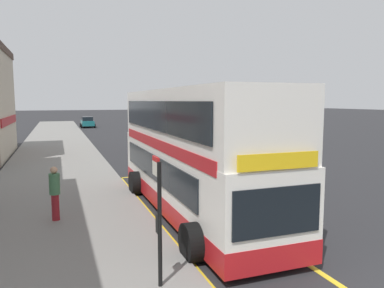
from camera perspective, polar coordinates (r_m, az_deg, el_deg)
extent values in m
plane|color=#28282B|center=(37.23, -9.29, 0.43)|extent=(260.00, 260.00, 0.00)
cube|color=gray|center=(36.58, -20.12, 0.11)|extent=(6.00, 76.00, 0.14)
cube|color=white|center=(13.37, -0.22, -4.78)|extent=(2.51, 11.18, 2.30)
cube|color=white|center=(13.11, -0.22, 4.25)|extent=(2.49, 10.96, 1.90)
cube|color=red|center=(13.56, -0.22, -8.31)|extent=(2.53, 11.20, 0.60)
cube|color=#B2191E|center=(13.18, -0.22, 0.21)|extent=(2.54, 10.29, 0.36)
cube|color=black|center=(13.32, -5.99, -3.55)|extent=(0.04, 8.95, 0.90)
cube|color=black|center=(12.73, -5.65, 4.37)|extent=(0.04, 9.84, 1.00)
cube|color=black|center=(8.40, 13.11, -10.16)|extent=(2.21, 0.04, 1.10)
cube|color=yellow|center=(8.15, 13.32, -2.60)|extent=(2.01, 0.04, 0.36)
cylinder|color=black|center=(9.53, 0.41, -14.93)|extent=(0.56, 1.00, 1.00)
cylinder|color=black|center=(10.71, 14.38, -12.66)|extent=(0.56, 1.00, 1.00)
cylinder|color=black|center=(16.09, -8.52, -5.98)|extent=(0.56, 1.00, 1.00)
cylinder|color=black|center=(16.82, 0.54, -5.35)|extent=(0.56, 1.00, 1.00)
cube|color=yellow|center=(13.09, -6.07, -11.15)|extent=(0.16, 14.04, 0.01)
cube|color=yellow|center=(13.94, 4.80, -10.02)|extent=(0.16, 14.04, 0.01)
cube|color=yellow|center=(19.93, -7.20, -4.94)|extent=(2.83, 0.16, 0.01)
cylinder|color=black|center=(7.81, -5.01, -12.38)|extent=(0.09, 0.09, 2.64)
cube|color=silver|center=(7.76, -5.59, -3.80)|extent=(0.05, 0.42, 0.30)
cube|color=red|center=(7.73, -5.60, -2.34)|extent=(0.05, 0.42, 0.10)
cube|color=black|center=(7.91, -5.20, -12.30)|extent=(0.06, 0.28, 0.40)
cube|color=#B2191E|center=(29.68, -26.41, 3.28)|extent=(0.08, 8.48, 0.56)
cube|color=#196066|center=(57.97, -15.87, 3.14)|extent=(1.76, 4.20, 0.72)
cube|color=black|center=(57.83, -15.88, 3.79)|extent=(1.52, 1.90, 0.60)
cylinder|color=black|center=(59.22, -16.85, 2.83)|extent=(0.22, 0.60, 0.60)
cylinder|color=black|center=(59.36, -15.05, 2.89)|extent=(0.22, 0.60, 0.60)
cylinder|color=black|center=(56.63, -16.70, 2.67)|extent=(0.22, 0.60, 0.60)
cylinder|color=black|center=(56.77, -14.82, 2.74)|extent=(0.22, 0.60, 0.60)
cube|color=maroon|center=(30.81, -1.65, 0.46)|extent=(1.76, 4.20, 0.72)
cube|color=black|center=(30.65, -1.59, 1.67)|extent=(1.52, 1.90, 0.60)
cylinder|color=black|center=(31.81, -3.99, -0.01)|extent=(0.22, 0.60, 0.60)
cylinder|color=black|center=(32.37, -0.81, 0.12)|extent=(0.22, 0.60, 0.60)
cylinder|color=black|center=(29.33, -2.57, -0.57)|extent=(0.22, 0.60, 0.60)
cylinder|color=black|center=(29.94, 0.84, -0.41)|extent=(0.22, 0.60, 0.60)
cylinder|color=maroon|center=(12.94, -20.35, -9.15)|extent=(0.24, 0.24, 0.86)
cylinder|color=#3F724C|center=(12.76, -20.50, -5.81)|extent=(0.34, 0.34, 0.68)
sphere|color=tan|center=(12.67, -20.58, -3.79)|extent=(0.23, 0.23, 0.23)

